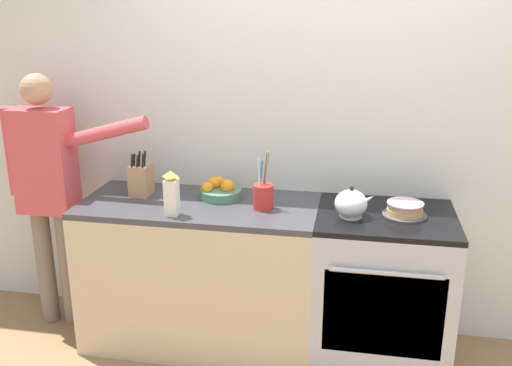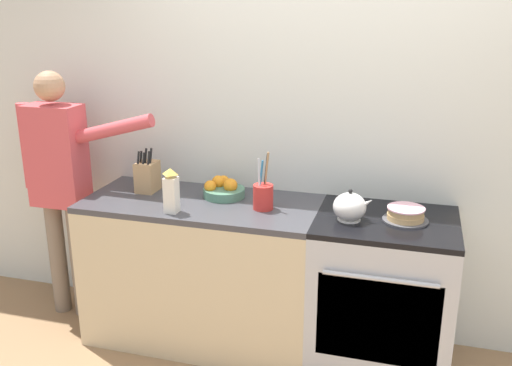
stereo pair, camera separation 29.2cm
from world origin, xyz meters
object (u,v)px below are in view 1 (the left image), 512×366
Objects in this scene: knife_block at (141,179)px; layer_cake at (405,210)px; stove_range at (381,288)px; fruit_bowl at (220,190)px; tea_kettle at (351,204)px; milk_carton at (172,194)px; person_baker at (48,181)px; utensil_crock at (263,195)px.

layer_cake is at bearing -3.02° from knife_block.
fruit_bowl reaches higher than stove_range.
tea_kettle reaches higher than fruit_bowl.
milk_carton reaches higher than stove_range.
knife_block is at bearing 173.28° from tea_kettle.
tea_kettle is at bearing -167.03° from layer_cake.
person_baker reaches higher than milk_carton.
person_baker is at bearing -174.56° from knife_block.
knife_block is at bearing -6.73° from person_baker.
tea_kettle is at bearing -13.08° from fruit_bowl.
tea_kettle is 0.13× the size of person_baker.
stove_range is 1.09m from fruit_bowl.
layer_cake is at bearing 2.01° from utensil_crock.
fruit_bowl is 0.98× the size of milk_carton.
milk_carton is 0.16× the size of person_baker.
tea_kettle is 0.87× the size of fruit_bowl.
milk_carton is at bearing -170.02° from layer_cake.
tea_kettle is 1.26m from knife_block.
person_baker is (-2.11, 0.03, 0.03)m from layer_cake.
knife_block is 1.11× the size of fruit_bowl.
knife_block is 0.58m from person_baker.
tea_kettle is 0.79× the size of knife_block.
tea_kettle is at bearing -15.07° from person_baker.
stove_range is 1.30m from milk_carton.
person_baker is (-1.83, 0.09, -0.01)m from tea_kettle.
layer_cake is 0.88× the size of knife_block.
utensil_crock is (-0.78, -0.03, 0.04)m from layer_cake.
stove_range is 2.73× the size of utensil_crock.
utensil_crock reaches higher than stove_range.
knife_block is at bearing 171.91° from utensil_crock.
utensil_crock is 0.32m from fruit_bowl.
person_baker is (-0.87, 0.25, -0.05)m from milk_carton.
milk_carton reaches higher than tea_kettle.
layer_cake is 0.15× the size of person_baker.
layer_cake is at bearing -6.10° from fruit_bowl.
utensil_crock is (0.76, -0.11, -0.02)m from knife_block.
knife_block is (-1.45, 0.08, 0.54)m from stove_range.
knife_block reaches higher than milk_carton.
person_baker reaches higher than fruit_bowl.
stove_range is 4.16× the size of tea_kettle.
person_baker reaches higher than knife_block.
utensil_crock reaches higher than layer_cake.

